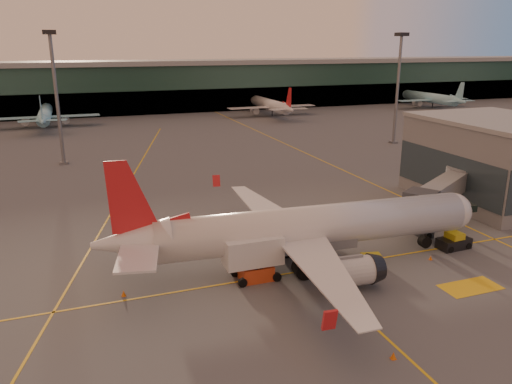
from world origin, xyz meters
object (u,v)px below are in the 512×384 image
object	(u,v)px
gpu_cart	(371,260)
pushback_tug	(454,242)
main_airplane	(303,229)
catering_truck	(254,256)

from	to	relation	value
gpu_cart	pushback_tug	world-z (taller)	pushback_tug
main_airplane	pushback_tug	xyz separation A→B (m)	(18.76, -1.91, -3.37)
catering_truck	pushback_tug	bearing A→B (deg)	-0.98
main_airplane	gpu_cart	distance (m)	8.29
main_airplane	catering_truck	world-z (taller)	main_airplane
main_airplane	gpu_cart	size ratio (longest dim) A/B	17.96
main_airplane	gpu_cart	world-z (taller)	main_airplane
catering_truck	gpu_cart	size ratio (longest dim) A/B	2.50
catering_truck	main_airplane	bearing A→B (deg)	13.31
catering_truck	gpu_cart	world-z (taller)	catering_truck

